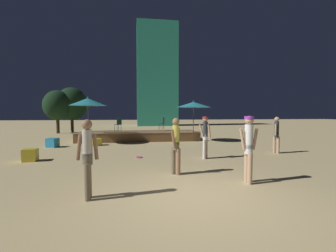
% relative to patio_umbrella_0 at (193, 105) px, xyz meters
% --- Properties ---
extents(ground_plane, '(120.00, 120.00, 0.00)m').
position_rel_patio_umbrella_0_xyz_m(ground_plane, '(-2.50, -9.62, -2.41)').
color(ground_plane, tan).
extents(wooden_deck, '(8.06, 2.68, 0.66)m').
position_rel_patio_umbrella_0_xyz_m(wooden_deck, '(-3.51, 1.38, -2.12)').
color(wooden_deck, brown).
rests_on(wooden_deck, ground).
extents(patio_umbrella_0, '(2.27, 2.27, 2.67)m').
position_rel_patio_umbrella_0_xyz_m(patio_umbrella_0, '(0.00, 0.00, 0.00)').
color(patio_umbrella_0, brown).
rests_on(patio_umbrella_0, ground).
extents(patio_umbrella_1, '(2.15, 2.15, 2.83)m').
position_rel_patio_umbrella_0_xyz_m(patio_umbrella_1, '(-6.57, -0.23, 0.12)').
color(patio_umbrella_1, brown).
rests_on(patio_umbrella_1, ground).
extents(cube_seat_0, '(0.63, 0.63, 0.49)m').
position_rel_patio_umbrella_0_xyz_m(cube_seat_0, '(-8.24, -1.32, -2.17)').
color(cube_seat_0, '#2D9EDB').
rests_on(cube_seat_0, ground).
extents(cube_seat_1, '(0.69, 0.69, 0.39)m').
position_rel_patio_umbrella_0_xyz_m(cube_seat_1, '(-6.00, -0.94, -2.22)').
color(cube_seat_1, yellow).
rests_on(cube_seat_1, ground).
extents(cube_seat_2, '(0.53, 0.53, 0.48)m').
position_rel_patio_umbrella_0_xyz_m(cube_seat_2, '(-7.81, -4.98, -2.17)').
color(cube_seat_2, yellow).
rests_on(cube_seat_2, ground).
extents(person_0, '(0.37, 0.34, 1.69)m').
position_rel_patio_umbrella_0_xyz_m(person_0, '(2.68, -4.80, -1.50)').
color(person_0, tan).
rests_on(person_0, ground).
extents(person_1, '(0.48, 0.30, 1.72)m').
position_rel_patio_umbrella_0_xyz_m(person_1, '(-4.81, -9.33, -1.48)').
color(person_1, '#997051').
rests_on(person_1, ground).
extents(person_2, '(0.37, 0.44, 1.71)m').
position_rel_patio_umbrella_0_xyz_m(person_2, '(-2.58, -7.68, -1.49)').
color(person_2, '#72664C').
rests_on(person_2, ground).
extents(person_3, '(0.53, 0.30, 1.78)m').
position_rel_patio_umbrella_0_xyz_m(person_3, '(-0.85, -8.80, -1.40)').
color(person_3, tan).
rests_on(person_3, ground).
extents(person_4, '(0.45, 0.41, 1.72)m').
position_rel_patio_umbrella_0_xyz_m(person_4, '(-0.97, -5.51, -1.44)').
color(person_4, white).
rests_on(person_4, ground).
extents(bistro_chair_0, '(0.48, 0.48, 0.90)m').
position_rel_patio_umbrella_0_xyz_m(bistro_chair_0, '(-4.85, 0.88, -1.21)').
color(bistro_chair_0, '#1E4C47').
rests_on(bistro_chair_0, wooden_deck).
extents(bistro_chair_1, '(0.44, 0.44, 0.90)m').
position_rel_patio_umbrella_0_xyz_m(bistro_chair_1, '(-1.76, 2.10, -1.21)').
color(bistro_chair_1, '#2D3338').
rests_on(bistro_chair_1, wooden_deck).
extents(frisbee_disc, '(0.27, 0.27, 0.03)m').
position_rel_patio_umbrella_0_xyz_m(frisbee_disc, '(-3.63, -4.93, -2.39)').
color(frisbee_disc, '#E54C99').
rests_on(frisbee_disc, ground).
extents(background_tree_0, '(2.49, 2.49, 3.97)m').
position_rel_patio_umbrella_0_xyz_m(background_tree_0, '(-10.83, 7.75, 0.17)').
color(background_tree_0, '#3D2B1C').
rests_on(background_tree_0, ground).
extents(background_tree_1, '(2.89, 2.89, 4.36)m').
position_rel_patio_umbrella_0_xyz_m(background_tree_1, '(-9.82, 8.71, 0.35)').
color(background_tree_1, '#3D2B1C').
rests_on(background_tree_1, ground).
extents(distant_building, '(5.98, 3.89, 15.13)m').
position_rel_patio_umbrella_0_xyz_m(distant_building, '(-0.41, 19.97, 5.15)').
color(distant_building, teal).
rests_on(distant_building, ground).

